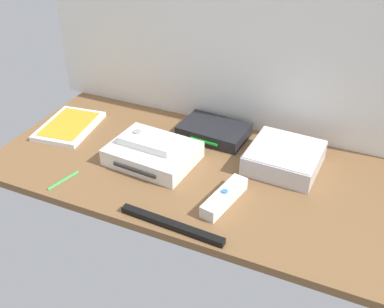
{
  "coord_description": "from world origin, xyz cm",
  "views": [
    {
      "loc": [
        38.13,
        -84.89,
        66.03
      ],
      "look_at": [
        0.0,
        0.0,
        4.0
      ],
      "focal_mm": 42.84,
      "sensor_mm": 36.0,
      "label": 1
    }
  ],
  "objects_px": {
    "sensor_bar": "(172,225)",
    "stylus_pen": "(63,179)",
    "remote_classic_pad": "(150,140)",
    "network_router": "(214,131)",
    "game_case": "(69,126)",
    "game_console": "(153,153)",
    "remote_wand": "(224,197)",
    "mini_computer": "(284,157)"
  },
  "relations": [
    {
      "from": "sensor_bar",
      "to": "stylus_pen",
      "type": "xyz_separation_m",
      "value": [
        -0.31,
        0.04,
        -0.0
      ]
    },
    {
      "from": "remote_classic_pad",
      "to": "sensor_bar",
      "type": "xyz_separation_m",
      "value": [
        0.16,
        -0.21,
        -0.05
      ]
    },
    {
      "from": "network_router",
      "to": "remote_classic_pad",
      "type": "xyz_separation_m",
      "value": [
        -0.11,
        -0.17,
        0.04
      ]
    },
    {
      "from": "game_case",
      "to": "network_router",
      "type": "xyz_separation_m",
      "value": [
        0.39,
        0.13,
        0.01
      ]
    },
    {
      "from": "game_console",
      "to": "stylus_pen",
      "type": "bearing_deg",
      "value": -129.48
    },
    {
      "from": "network_router",
      "to": "stylus_pen",
      "type": "distance_m",
      "value": 0.42
    },
    {
      "from": "remote_classic_pad",
      "to": "sensor_bar",
      "type": "distance_m",
      "value": 0.27
    },
    {
      "from": "game_case",
      "to": "stylus_pen",
      "type": "distance_m",
      "value": 0.25
    },
    {
      "from": "remote_wand",
      "to": "game_console",
      "type": "bearing_deg",
      "value": 170.63
    },
    {
      "from": "remote_classic_pad",
      "to": "remote_wand",
      "type": "bearing_deg",
      "value": -17.64
    },
    {
      "from": "mini_computer",
      "to": "network_router",
      "type": "distance_m",
      "value": 0.22
    },
    {
      "from": "game_case",
      "to": "sensor_bar",
      "type": "xyz_separation_m",
      "value": [
        0.45,
        -0.25,
        -0.0
      ]
    },
    {
      "from": "game_case",
      "to": "remote_wand",
      "type": "bearing_deg",
      "value": -21.01
    },
    {
      "from": "game_console",
      "to": "mini_computer",
      "type": "distance_m",
      "value": 0.33
    },
    {
      "from": "game_console",
      "to": "network_router",
      "type": "relative_size",
      "value": 1.18
    },
    {
      "from": "network_router",
      "to": "sensor_bar",
      "type": "distance_m",
      "value": 0.38
    },
    {
      "from": "network_router",
      "to": "sensor_bar",
      "type": "xyz_separation_m",
      "value": [
        0.06,
        -0.38,
        -0.01
      ]
    },
    {
      "from": "sensor_bar",
      "to": "stylus_pen",
      "type": "height_order",
      "value": "sensor_bar"
    },
    {
      "from": "mini_computer",
      "to": "game_case",
      "type": "distance_m",
      "value": 0.61
    },
    {
      "from": "network_router",
      "to": "stylus_pen",
      "type": "xyz_separation_m",
      "value": [
        -0.25,
        -0.34,
        -0.01
      ]
    },
    {
      "from": "mini_computer",
      "to": "game_case",
      "type": "bearing_deg",
      "value": -173.78
    },
    {
      "from": "game_console",
      "to": "stylus_pen",
      "type": "xyz_separation_m",
      "value": [
        -0.16,
        -0.16,
        -0.02
      ]
    },
    {
      "from": "game_console",
      "to": "network_router",
      "type": "xyz_separation_m",
      "value": [
        0.1,
        0.17,
        -0.0
      ]
    },
    {
      "from": "game_console",
      "to": "remote_classic_pad",
      "type": "xyz_separation_m",
      "value": [
        -0.01,
        0.01,
        0.03
      ]
    },
    {
      "from": "game_case",
      "to": "remote_classic_pad",
      "type": "height_order",
      "value": "remote_classic_pad"
    },
    {
      "from": "remote_classic_pad",
      "to": "sensor_bar",
      "type": "relative_size",
      "value": 0.62
    },
    {
      "from": "game_case",
      "to": "game_console",
      "type": "bearing_deg",
      "value": -16.08
    },
    {
      "from": "sensor_bar",
      "to": "remote_classic_pad",
      "type": "bearing_deg",
      "value": 130.69
    },
    {
      "from": "mini_computer",
      "to": "remote_classic_pad",
      "type": "height_order",
      "value": "remote_classic_pad"
    },
    {
      "from": "game_console",
      "to": "stylus_pen",
      "type": "relative_size",
      "value": 2.46
    },
    {
      "from": "game_console",
      "to": "sensor_bar",
      "type": "xyz_separation_m",
      "value": [
        0.15,
        -0.2,
        -0.01
      ]
    },
    {
      "from": "remote_wand",
      "to": "mini_computer",
      "type": "bearing_deg",
      "value": 77.09
    },
    {
      "from": "sensor_bar",
      "to": "stylus_pen",
      "type": "bearing_deg",
      "value": 175.53
    },
    {
      "from": "game_case",
      "to": "remote_wand",
      "type": "xyz_separation_m",
      "value": [
        0.52,
        -0.13,
        0.01
      ]
    },
    {
      "from": "mini_computer",
      "to": "network_router",
      "type": "height_order",
      "value": "mini_computer"
    },
    {
      "from": "game_case",
      "to": "remote_wand",
      "type": "relative_size",
      "value": 1.35
    },
    {
      "from": "game_console",
      "to": "remote_classic_pad",
      "type": "relative_size",
      "value": 1.5
    },
    {
      "from": "remote_classic_pad",
      "to": "game_case",
      "type": "bearing_deg",
      "value": 175.35
    },
    {
      "from": "mini_computer",
      "to": "sensor_bar",
      "type": "xyz_separation_m",
      "value": [
        -0.16,
        -0.31,
        -0.02
      ]
    },
    {
      "from": "game_console",
      "to": "sensor_bar",
      "type": "distance_m",
      "value": 0.25
    },
    {
      "from": "remote_wand",
      "to": "remote_classic_pad",
      "type": "relative_size",
      "value": 1.03
    },
    {
      "from": "mini_computer",
      "to": "network_router",
      "type": "xyz_separation_m",
      "value": [
        -0.21,
        0.06,
        -0.01
      ]
    }
  ]
}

